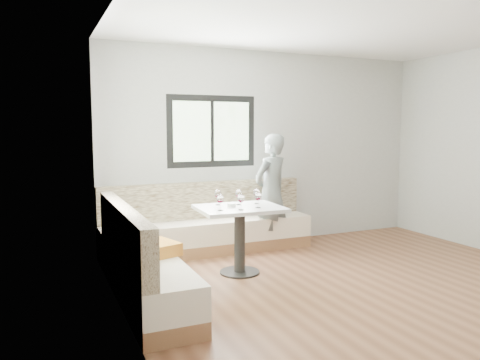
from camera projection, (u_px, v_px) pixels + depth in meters
name	position (u px, v px, depth m)	size (l,w,h in m)	color
room	(373.00, 157.00, 4.68)	(5.01, 5.01, 2.81)	brown
banquette	(184.00, 242.00, 5.60)	(2.90, 2.80, 0.95)	#8D5F3C
table	(240.00, 223.00, 5.43)	(0.99, 0.79, 0.79)	black
person	(271.00, 192.00, 6.53)	(0.59, 0.39, 1.62)	slate
olive_ramekin	(232.00, 205.00, 5.41)	(0.10, 0.10, 0.04)	white
wine_glass_a	(220.00, 199.00, 5.14)	(0.08, 0.08, 0.18)	white
wine_glass_b	(241.00, 199.00, 5.18)	(0.08, 0.08, 0.18)	white
wine_glass_c	(258.00, 197.00, 5.32)	(0.08, 0.08, 0.18)	white
wine_glass_d	(239.00, 194.00, 5.54)	(0.08, 0.08, 0.18)	white
wine_glass_e	(257.00, 193.00, 5.62)	(0.08, 0.08, 0.18)	white
wine_glass_f	(218.00, 194.00, 5.52)	(0.08, 0.08, 0.18)	white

